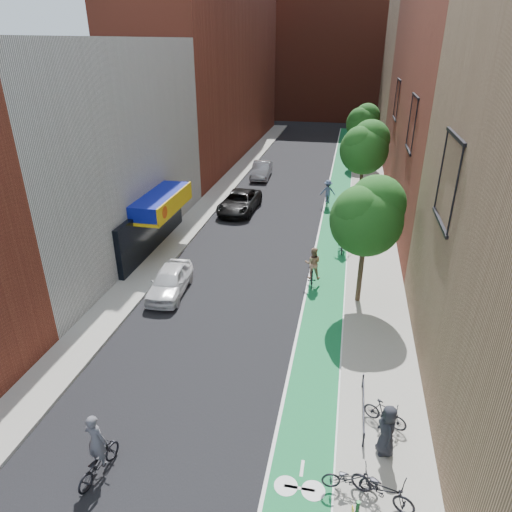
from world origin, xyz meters
The scene contains 23 objects.
ground centered at (0.00, 0.00, 0.00)m, with size 160.00×160.00×0.00m, color black.
bike_lane centered at (4.00, 26.00, 0.01)m, with size 2.00×68.00×0.01m, color #12663A.
sidewalk_left centered at (-6.00, 26.00, 0.07)m, with size 2.00×68.00×0.15m, color gray.
sidewalk_right centered at (6.50, 26.00, 0.07)m, with size 3.00×68.00×0.15m, color gray.
building_left_white centered at (-11.00, 14.00, 6.00)m, with size 8.00×20.00×12.00m, color silver.
building_left_far_red centered at (-11.00, 42.00, 11.00)m, with size 8.00×36.00×22.00m, color maroon.
building_right_mid_red centered at (12.00, 26.00, 11.00)m, with size 8.00×28.00×22.00m, color maroon.
building_right_far_tan centered at (12.00, 50.00, 9.00)m, with size 8.00×20.00×18.00m, color #8C6B4C.
building_far_closure centered at (0.00, 72.00, 10.00)m, with size 30.00×14.00×20.00m, color maroon.
tree_near centered at (5.65, 10.02, 4.66)m, with size 3.40×3.36×6.42m.
tree_mid centered at (5.65, 24.02, 4.89)m, with size 3.55×3.53×6.74m.
tree_far centered at (5.65, 38.02, 4.50)m, with size 3.30×3.25×6.21m.
parked_car_white centered at (-3.85, 9.02, 0.70)m, with size 1.65×4.10×1.40m, color silver.
parked_car_black centered at (-3.26, 21.89, 0.75)m, with size 2.48×5.37×1.49m, color black.
parked_car_silver centered at (-3.42, 31.39, 0.75)m, with size 1.59×4.55×1.50m, color gray.
cyclist_lead centered at (-1.95, -1.67, 0.75)m, with size 0.93×1.91×2.21m.
cyclist_lane_near centered at (3.20, 11.44, 0.95)m, with size 0.91×1.54×2.12m.
cyclist_lane_mid centered at (4.60, 16.08, 0.90)m, with size 1.11×1.62×2.22m.
cyclist_lane_far centered at (3.20, 24.28, 0.99)m, with size 1.18×1.58×2.12m.
parked_bike_near centered at (5.40, -0.82, 0.57)m, with size 0.56×1.61×0.84m, color black.
parked_bike_mid centered at (6.50, 1.91, 0.60)m, with size 0.42×1.50×0.90m, color black.
parked_bike_far centered at (6.29, -1.04, 0.63)m, with size 0.64×1.84×0.97m, color black.
pedestrian centered at (6.45, 0.74, 1.04)m, with size 0.87×0.56×1.77m, color black.
Camera 1 is at (4.59, -10.17, 11.85)m, focal length 32.00 mm.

